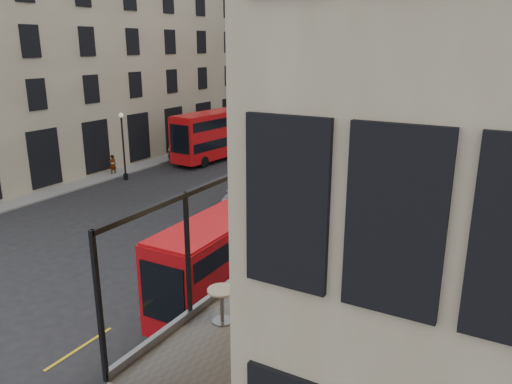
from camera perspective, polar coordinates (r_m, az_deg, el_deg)
The scene contains 31 objects.
ground at distance 18.39m, azimuth -15.17°, elevation -18.61°, with size 140.00×140.00×0.00m, color black.
host_building_main at distance 10.69m, azimuth 22.48°, elevation 1.03°, with size 7.26×11.40×15.10m.
host_frontage at distance 13.93m, azimuth 4.74°, elevation -19.41°, with size 3.00×11.00×4.50m, color #C4B293.
cafe_floor at distance 12.72m, azimuth 4.99°, elevation -10.99°, with size 3.00×10.00×0.10m, color slate.
building_left at distance 48.67m, azimuth -22.79°, elevation 16.48°, with size 14.60×50.60×22.00m.
gateway at distance 60.48m, azimuth 14.74°, elevation 15.07°, with size 35.00×10.60×18.00m.
pavement_far at distance 52.27m, azimuth 10.00°, elevation 4.88°, with size 40.00×12.00×0.12m, color slate.
pavement_left at distance 41.24m, azimuth -25.46°, elevation 0.37°, with size 8.00×48.00×0.12m, color slate.
traffic_light_near at distance 26.60m, azimuth 1.11°, elevation -0.92°, with size 0.16×0.20×3.80m.
traffic_light_far at distance 47.04m, azimuth -4.57°, elevation 6.73°, with size 0.16×0.20×3.80m.
street_lamp_a at distance 40.69m, azimuth -14.88°, elevation 4.63°, with size 0.36×0.36×5.33m.
street_lamp_b at distance 48.16m, azimuth 8.50°, elevation 6.79°, with size 0.36×0.36×5.33m.
bus_near at distance 21.16m, azimuth -2.18°, elevation -6.32°, with size 2.42×9.82×3.90m.
bus_far at distance 47.19m, azimuth -3.99°, elevation 6.90°, with size 3.56×11.47×4.51m.
car_a at distance 33.74m, azimuth -1.71°, elevation -0.10°, with size 1.76×4.37×1.49m, color #A4A5AC.
car_b at distance 36.31m, azimuth 8.98°, elevation 0.88°, with size 1.55×4.44×1.46m, color #A40A1A.
car_c at distance 47.62m, azimuth -7.27°, elevation 4.73°, with size 2.13×5.24×1.52m, color black.
bicycle at distance 30.83m, azimuth 1.25°, elevation -2.27°, with size 0.62×1.78×0.93m, color gray.
cyclist at distance 26.62m, azimuth -5.24°, elevation -4.25°, with size 0.72×0.47×1.98m, color #FFFB1A.
pedestrian_a at distance 47.61m, azimuth -9.62°, elevation 4.79°, with size 0.87×0.67×1.78m, color gray.
pedestrian_b at distance 48.25m, azimuth -0.26°, elevation 5.18°, with size 1.16×0.66×1.79m, color gray.
pedestrian_c at distance 43.18m, azimuth 15.23°, elevation 3.07°, with size 0.90×0.38×1.54m, color gray.
pedestrian_d at distance 40.28m, azimuth 22.00°, elevation 1.78°, with size 0.95×0.62×1.95m, color gray.
pedestrian_e at distance 42.84m, azimuth -16.07°, elevation 3.00°, with size 0.62×0.41×1.69m, color gray.
cafe_table_near at distance 11.02m, azimuth -3.92°, elevation -12.24°, with size 0.62×0.62×0.78m.
cafe_table_mid at distance 12.43m, azimuth -0.50°, elevation -9.01°, with size 0.55×0.55×0.69m.
cafe_table_far at distance 15.23m, azimuth 7.33°, elevation -4.06°, with size 0.59×0.59×0.74m.
cafe_chair_a at distance 9.54m, azimuth 0.21°, elevation -18.99°, with size 0.51×0.51×0.89m.
cafe_chair_b at distance 12.39m, azimuth 7.25°, elevation -10.35°, with size 0.45×0.45×0.78m.
cafe_chair_c at distance 12.95m, azimuth 9.99°, elevation -8.95°, with size 0.49×0.49×0.98m.
cafe_chair_d at distance 15.45m, azimuth 13.52°, elevation -5.13°, with size 0.43×0.43×0.76m.
Camera 1 is at (11.12, -10.29, 10.42)m, focal length 35.00 mm.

